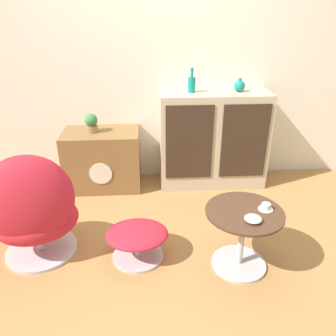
# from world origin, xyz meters

# --- Properties ---
(ground_plane) EXTENTS (12.00, 12.00, 0.00)m
(ground_plane) POSITION_xyz_m (0.00, 0.00, 0.00)
(ground_plane) COLOR #A87542
(wall_back) EXTENTS (6.40, 0.06, 2.60)m
(wall_back) POSITION_xyz_m (0.00, 1.49, 1.30)
(wall_back) COLOR silver
(wall_back) RESTS_ON ground_plane
(sideboard) EXTENTS (1.08, 0.44, 0.97)m
(sideboard) POSITION_xyz_m (0.52, 1.24, 0.49)
(sideboard) COLOR tan
(sideboard) RESTS_ON ground_plane
(tv_console) EXTENTS (0.75, 0.47, 0.60)m
(tv_console) POSITION_xyz_m (-0.61, 1.22, 0.30)
(tv_console) COLOR brown
(tv_console) RESTS_ON ground_plane
(egg_chair) EXTENTS (0.71, 0.67, 0.85)m
(egg_chair) POSITION_xyz_m (-0.97, 0.13, 0.40)
(egg_chair) COLOR #B7B7BC
(egg_chair) RESTS_ON ground_plane
(ottoman) EXTENTS (0.46, 0.39, 0.25)m
(ottoman) POSITION_xyz_m (-0.24, 0.07, 0.17)
(ottoman) COLOR #B7B7BC
(ottoman) RESTS_ON ground_plane
(coffee_table) EXTENTS (0.53, 0.53, 0.46)m
(coffee_table) POSITION_xyz_m (0.50, -0.07, 0.28)
(coffee_table) COLOR #B7B7BC
(coffee_table) RESTS_ON ground_plane
(vase_leftmost) EXTENTS (0.07, 0.07, 0.23)m
(vase_leftmost) POSITION_xyz_m (0.29, 1.24, 1.05)
(vase_leftmost) COLOR #147A75
(vase_leftmost) RESTS_ON sideboard
(vase_inner_left) EXTENTS (0.11, 0.11, 0.13)m
(vase_inner_left) POSITION_xyz_m (0.75, 1.24, 1.03)
(vase_inner_left) COLOR #147A75
(vase_inner_left) RESTS_ON sideboard
(potted_plant) EXTENTS (0.12, 0.12, 0.18)m
(potted_plant) POSITION_xyz_m (-0.69, 1.22, 0.69)
(potted_plant) COLOR #996B4C
(potted_plant) RESTS_ON tv_console
(teacup) EXTENTS (0.10, 0.10, 0.05)m
(teacup) POSITION_xyz_m (0.64, -0.06, 0.48)
(teacup) COLOR silver
(teacup) RESTS_ON coffee_table
(bowl) EXTENTS (0.11, 0.11, 0.04)m
(bowl) POSITION_xyz_m (0.51, -0.19, 0.48)
(bowl) COLOR beige
(bowl) RESTS_ON coffee_table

